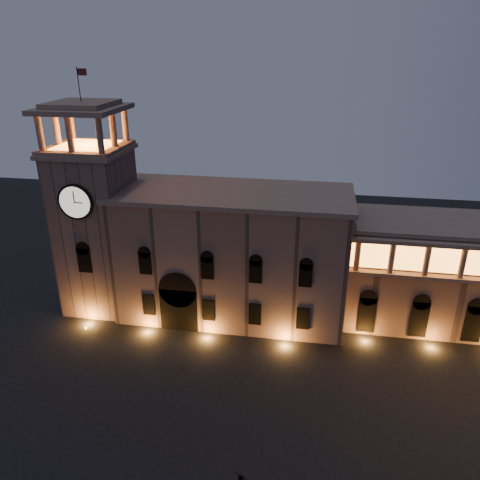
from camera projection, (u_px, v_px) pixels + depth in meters
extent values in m
plane|color=black|center=(212.00, 429.00, 46.10)|extent=(160.00, 160.00, 0.00)
cube|color=#7A5A50|center=(232.00, 256.00, 63.01)|extent=(30.00, 12.00, 17.00)
cube|color=#886D5E|center=(232.00, 193.00, 59.55)|extent=(30.80, 12.80, 0.60)
cube|color=black|center=(180.00, 308.00, 61.20)|extent=(5.00, 1.40, 6.00)
cylinder|color=black|center=(179.00, 288.00, 60.02)|extent=(5.00, 1.40, 5.00)
cube|color=#FD9632|center=(180.00, 310.00, 61.09)|extent=(4.20, 0.20, 5.00)
cube|color=#7A5A50|center=(98.00, 233.00, 63.95)|extent=(9.00, 9.00, 22.00)
cube|color=#886D5E|center=(87.00, 151.00, 59.52)|extent=(9.80, 9.80, 0.50)
cylinder|color=black|center=(75.00, 202.00, 57.34)|extent=(4.60, 0.35, 4.60)
cylinder|color=beige|center=(75.00, 202.00, 57.22)|extent=(4.00, 0.12, 4.00)
cube|color=#886D5E|center=(87.00, 147.00, 59.33)|extent=(9.40, 9.40, 0.50)
cube|color=#FD9632|center=(87.00, 145.00, 59.21)|extent=(6.80, 6.80, 0.15)
cylinder|color=#886D5E|center=(40.00, 133.00, 55.54)|extent=(0.76, 0.76, 4.20)
cylinder|color=#886D5E|center=(69.00, 134.00, 54.96)|extent=(0.76, 0.76, 4.20)
cylinder|color=#886D5E|center=(100.00, 135.00, 54.38)|extent=(0.76, 0.76, 4.20)
cylinder|color=#886D5E|center=(71.00, 123.00, 62.43)|extent=(0.76, 0.76, 4.20)
cylinder|color=#886D5E|center=(98.00, 124.00, 61.85)|extent=(0.76, 0.76, 4.20)
cylinder|color=#886D5E|center=(125.00, 125.00, 61.27)|extent=(0.76, 0.76, 4.20)
cylinder|color=#886D5E|center=(56.00, 128.00, 58.98)|extent=(0.76, 0.76, 4.20)
cylinder|color=#886D5E|center=(113.00, 130.00, 57.82)|extent=(0.76, 0.76, 4.20)
cube|color=#886D5E|center=(82.00, 109.00, 57.46)|extent=(9.80, 9.80, 0.60)
cube|color=#886D5E|center=(81.00, 104.00, 57.22)|extent=(7.50, 7.50, 0.60)
cylinder|color=black|center=(79.00, 84.00, 56.32)|extent=(0.10, 0.10, 4.00)
plane|color=#55181E|center=(82.00, 72.00, 55.67)|extent=(1.20, 0.00, 1.20)
cylinder|color=#886D5E|center=(357.00, 255.00, 56.22)|extent=(0.70, 0.70, 4.00)
cylinder|color=#886D5E|center=(392.00, 257.00, 55.61)|extent=(0.70, 0.70, 4.00)
cylinder|color=#886D5E|center=(427.00, 260.00, 55.00)|extent=(0.70, 0.70, 4.00)
cylinder|color=#886D5E|center=(463.00, 262.00, 54.39)|extent=(0.70, 0.70, 4.00)
cube|color=black|center=(241.00, 480.00, 33.95)|extent=(0.38, 0.37, 0.83)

